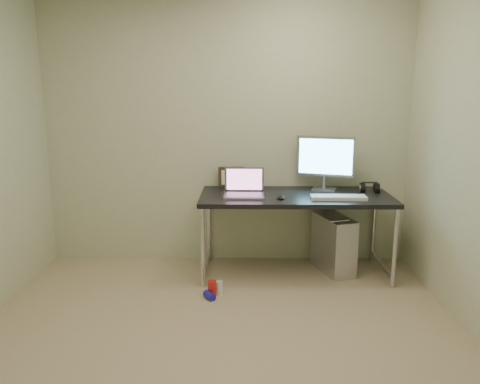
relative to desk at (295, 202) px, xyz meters
name	(u,v)px	position (x,y,z in m)	size (l,w,h in m)	color
floor	(217,352)	(-0.64, -1.37, -0.68)	(3.50, 3.50, 0.00)	tan
wall_back	(227,135)	(-0.64, 0.38, 0.57)	(3.50, 0.02, 2.50)	beige
desk	(295,202)	(0.00, 0.00, 0.00)	(1.72, 0.75, 0.75)	black
tower_computer	(333,244)	(0.37, 0.05, -0.41)	(0.36, 0.55, 0.56)	silver
cable_a	(324,222)	(0.32, 0.33, -0.28)	(0.01, 0.01, 0.70)	black
cable_b	(333,224)	(0.41, 0.31, -0.30)	(0.01, 0.01, 0.72)	black
can_red	(212,288)	(-0.73, -0.52, -0.61)	(0.07, 0.07, 0.13)	red
can_white	(219,288)	(-0.67, -0.49, -0.62)	(0.06, 0.06, 0.12)	white
can_blue	(209,296)	(-0.75, -0.58, -0.65)	(0.06, 0.06, 0.11)	#1D1DB7
laptop	(244,189)	(-0.47, -0.05, 0.13)	(0.36, 0.29, 0.25)	#A5A6AD
monitor	(325,159)	(0.29, 0.21, 0.37)	(0.53, 0.21, 0.51)	#A5A6AD
keyboard	(338,197)	(0.35, -0.17, 0.09)	(0.48, 0.16, 0.03)	silver
mouse_right	(361,196)	(0.55, -0.16, 0.09)	(0.08, 0.12, 0.04)	black
mouse_left	(280,197)	(-0.15, -0.17, 0.09)	(0.07, 0.11, 0.04)	black
headphones	(369,189)	(0.70, 0.12, 0.11)	(0.18, 0.11, 0.12)	black
picture_frame	(231,177)	(-0.59, 0.32, 0.17)	(0.25, 0.03, 0.20)	black
webcam	(257,179)	(-0.34, 0.26, 0.16)	(0.05, 0.04, 0.12)	silver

